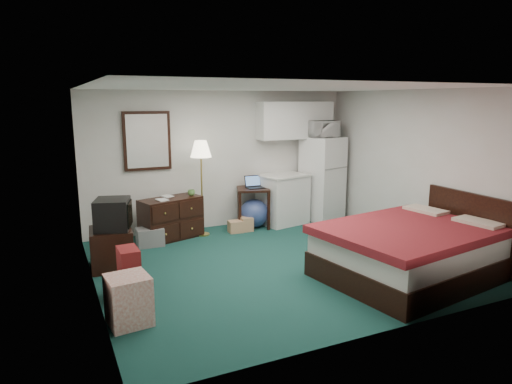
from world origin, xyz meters
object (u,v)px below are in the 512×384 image
dresser (171,218)px  kitchen_counter (283,200)px  tv_stand (112,248)px  suitcase (129,272)px  bed (409,252)px  floor_lamp (202,189)px  fridge (322,178)px  desk (253,207)px

dresser → kitchen_counter: size_ratio=1.12×
tv_stand → suitcase: size_ratio=1.04×
dresser → suitcase: (-1.05, -2.07, -0.06)m
kitchen_counter → suitcase: bearing=-158.9°
bed → tv_stand: (-3.54, 2.04, -0.07)m
bed → dresser: bearing=119.7°
tv_stand → floor_lamp: bearing=35.4°
dresser → floor_lamp: 0.73m
kitchen_counter → fridge: (0.86, -0.03, 0.35)m
tv_stand → suitcase: (0.07, -1.06, 0.02)m
tv_stand → suitcase: 1.06m
suitcase → fridge: bearing=25.8°
kitchen_counter → bed: 3.14m
kitchen_counter → desk: bearing=165.7°
kitchen_counter → tv_stand: 3.49m
dresser → bed: (2.42, -3.06, -0.00)m
tv_stand → dresser: bearing=47.2°
desk → tv_stand: bearing=-137.9°
floor_lamp → desk: 1.14m
fridge → dresser: bearing=164.7°
dresser → bed: bearing=-68.6°
bed → suitcase: size_ratio=3.66×
dresser → floor_lamp: (0.55, -0.03, 0.48)m
floor_lamp → bed: size_ratio=0.76×
dresser → kitchen_counter: 2.20m
dresser → tv_stand: size_ratio=1.68×
floor_lamp → fridge: 2.51m
suitcase → kitchen_counter: bearing=32.0°
fridge → tv_stand: 4.34m
desk → bed: size_ratio=0.34×
fridge → desk: bearing=162.0°
desk → fridge: fridge is taller
dresser → desk: desk is taller
fridge → kitchen_counter: bearing=161.9°
bed → tv_stand: size_ratio=3.54×
dresser → tv_stand: dresser is taller
suitcase → dresser: bearing=61.7°
floor_lamp → bed: floor_lamp is taller
dresser → bed: dresser is taller
fridge → bed: (-0.64, -3.10, -0.47)m
tv_stand → suitcase: suitcase is taller
desk → kitchen_counter: 0.62m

